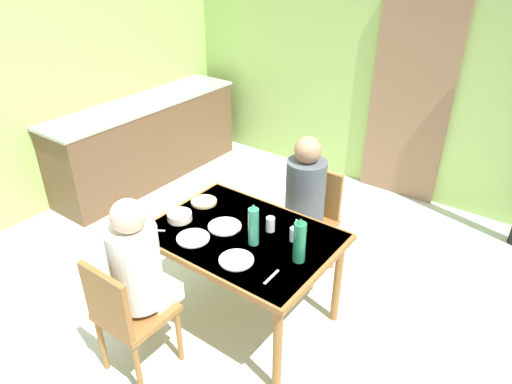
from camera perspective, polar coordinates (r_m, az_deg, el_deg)
The scene contains 23 objects.
ground_plane at distance 3.79m, azimuth -4.76°, elevation -11.34°, with size 6.23×6.23×0.00m, color silver.
wall_back at distance 5.03m, azimuth 13.39°, elevation 16.91°, with size 4.60×0.10×2.90m, color #98BC63.
wall_left at distance 5.06m, azimuth -20.72°, elevation 15.96°, with size 0.10×3.60×2.90m, color #9DBF62.
door_wooden at distance 4.88m, azimuth 18.50°, elevation 10.34°, with size 0.80×0.05×2.00m, color #896449.
kitchen_counter at distance 5.32m, azimuth -13.36°, elevation 6.29°, with size 0.61×2.32×0.91m.
dining_table at distance 3.10m, azimuth -1.66°, elevation -6.41°, with size 1.23×0.89×0.74m.
chair_near_diner at distance 2.93m, azimuth -15.87°, elevation -14.27°, with size 0.40×0.40×0.87m.
chair_far_diner at distance 3.71m, azimuth 6.91°, elevation -2.99°, with size 0.40×0.40×0.87m.
person_near_diner at distance 2.81m, azimuth -14.51°, elevation -8.63°, with size 0.30×0.37×0.77m.
person_far_diner at distance 3.46m, azimuth 6.04°, elevation 0.01°, with size 0.30×0.37×0.77m.
water_bottle_green_near at distance 2.75m, azimuth 5.44°, elevation -6.09°, with size 0.08×0.08×0.30m.
water_bottle_green_far at distance 2.88m, azimuth -0.32°, elevation -4.18°, with size 0.07×0.07×0.29m.
serving_bowl_center at distance 3.22m, azimuth -9.47°, elevation -2.99°, with size 0.17×0.17×0.06m, color #F4E6CE.
dinner_plate_near_left at distance 3.03m, azimuth -7.82°, elevation -5.69°, with size 0.22×0.22×0.01m, color white.
dinner_plate_near_right at distance 2.82m, azimuth -2.46°, elevation -8.42°, with size 0.21×0.21×0.01m, color white.
dinner_plate_far_center at distance 3.12m, azimuth -3.91°, elevation -4.28°, with size 0.23×0.23×0.01m, color white.
drinking_glass_by_near_diner at distance 3.05m, azimuth 1.80°, elevation -4.02°, with size 0.06×0.06×0.10m, color silver.
drinking_glass_by_far_diner at distance 2.97m, azimuth 4.77°, elevation -5.25°, with size 0.06×0.06×0.09m, color silver.
bread_plate_sliced at distance 3.40m, azimuth -6.49°, elevation -1.21°, with size 0.19×0.19×0.02m, color #DBB77A.
cutlery_knife_near at distance 2.70m, azimuth 1.92°, elevation -10.50°, with size 0.15×0.02×0.00m, color silver.
cutlery_fork_near at distance 3.15m, azimuth 5.62°, elevation -4.13°, with size 0.15×0.02×0.00m, color silver.
cutlery_knife_far at distance 3.16m, azimuth -12.54°, elevation -4.66°, with size 0.15×0.02×0.00m, color silver.
cutlery_fork_far at distance 3.23m, azimuth -0.32°, elevation -2.96°, with size 0.15×0.02×0.00m, color silver.
Camera 1 is at (1.95, -2.12, 2.47)m, focal length 32.22 mm.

